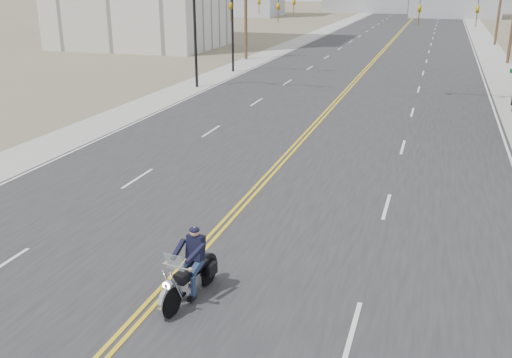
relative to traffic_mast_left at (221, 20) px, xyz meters
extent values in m
cube|color=#303033|center=(8.98, 38.00, -4.93)|extent=(20.00, 200.00, 0.01)
cube|color=#A5A5A0|center=(-2.52, 38.00, -4.93)|extent=(3.00, 200.00, 0.01)
cube|color=#A5A5A0|center=(20.48, 38.00, -4.93)|extent=(3.00, 200.00, 0.01)
cylinder|color=black|center=(-2.02, 0.00, -1.44)|extent=(0.20, 0.20, 7.00)
imported|color=#BF8C0C|center=(0.78, 0.00, 1.11)|extent=(0.21, 0.26, 1.30)
imported|color=#BF8C0C|center=(4.28, 0.00, 1.11)|extent=(0.21, 0.26, 1.30)
imported|color=#BF8C0C|center=(17.18, 0.00, 1.11)|extent=(0.21, 0.26, 1.30)
imported|color=#BF8C0C|center=(13.68, 0.00, 1.11)|extent=(0.21, 0.26, 1.30)
cylinder|color=black|center=(-2.02, 8.00, -1.44)|extent=(0.20, 0.20, 7.00)
imported|color=#BF8C0C|center=(0.38, 8.00, 1.11)|extent=(0.21, 0.26, 1.30)
imported|color=#BF8C0C|center=(3.38, 8.00, 1.11)|extent=(0.21, 0.26, 1.30)
cylinder|color=brown|center=(-3.52, 16.00, 0.31)|extent=(0.30, 0.30, 10.50)
camera|label=1|loc=(15.29, -39.45, 2.80)|focal=40.00mm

